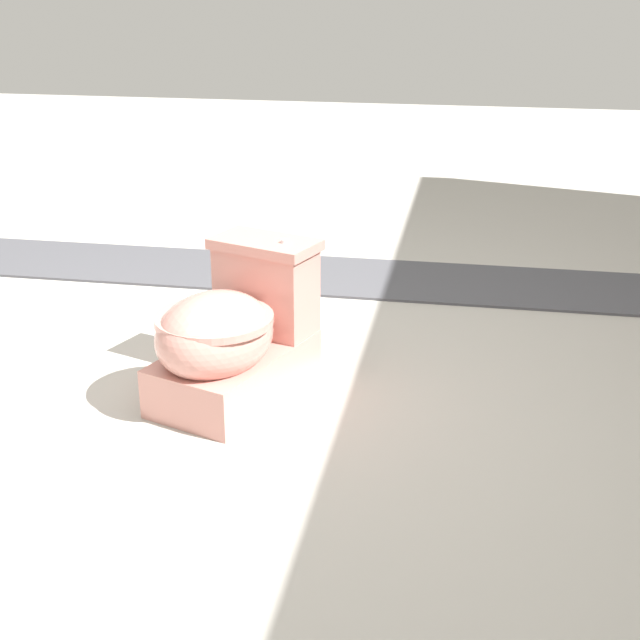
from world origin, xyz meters
TOP-DOWN VIEW (x-y plane):
  - ground_plane at (0.00, 0.00)m, footprint 14.00×14.00m
  - gravel_strip at (-1.34, 0.50)m, footprint 0.56×8.00m
  - toilet at (-0.06, -0.00)m, footprint 0.72×0.56m

SIDE VIEW (x-z plane):
  - ground_plane at x=0.00m, z-range 0.00..0.00m
  - gravel_strip at x=-1.34m, z-range 0.00..0.01m
  - toilet at x=-0.06m, z-range -0.04..0.48m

